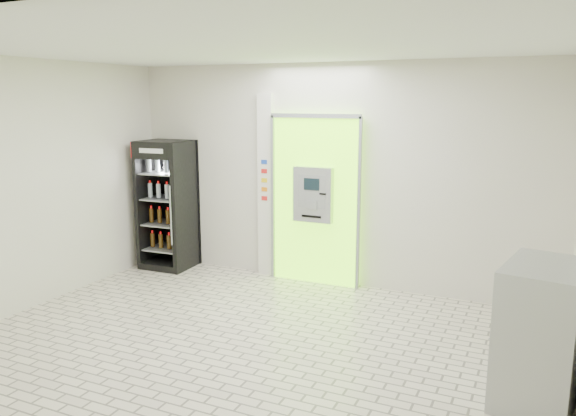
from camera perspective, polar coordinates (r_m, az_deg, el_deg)
The scene contains 6 objects.
ground at distance 5.86m, azimuth -4.46°, elevation -14.48°, with size 6.00×6.00×0.00m, color #C0B2A0.
room_shell at distance 5.34m, azimuth -4.75°, elevation 3.68°, with size 6.00×6.00×6.00m.
atm_assembly at distance 7.68m, azimuth 2.84°, elevation 0.89°, with size 1.30×0.24×2.33m.
pillar at distance 8.01m, azimuth -2.25°, elevation 2.25°, with size 0.22×0.11×2.60m.
beverage_cooler at distance 8.64m, azimuth -12.09°, elevation 0.11°, with size 0.75×0.70×1.92m.
steel_cabinet at distance 5.21m, azimuth 24.31°, elevation -11.62°, with size 0.75×0.99×1.20m.
Camera 1 is at (2.59, -4.61, 2.52)m, focal length 35.00 mm.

